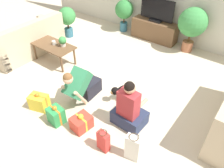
# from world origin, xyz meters

# --- Properties ---
(ground_plane) EXTENTS (16.00, 16.00, 0.00)m
(ground_plane) POSITION_xyz_m (0.00, 0.00, 0.00)
(ground_plane) COLOR beige
(sofa_left) EXTENTS (0.87, 1.78, 0.84)m
(sofa_left) POSITION_xyz_m (-2.41, -0.15, 0.30)
(sofa_left) COLOR #C6B293
(sofa_left) RESTS_ON ground_plane
(coffee_table) EXTENTS (1.04, 0.51, 0.44)m
(coffee_table) POSITION_xyz_m (-1.57, -0.04, 0.39)
(coffee_table) COLOR brown
(coffee_table) RESTS_ON ground_plane
(tv_console) EXTENTS (1.24, 0.38, 0.52)m
(tv_console) POSITION_xyz_m (-0.28, 2.37, 0.26)
(tv_console) COLOR brown
(tv_console) RESTS_ON ground_plane
(tv) EXTENTS (0.91, 0.20, 0.59)m
(tv) POSITION_xyz_m (-0.28, 2.37, 0.77)
(tv) COLOR black
(tv) RESTS_ON tv_console
(potted_plant_corner_left) EXTENTS (0.47, 0.47, 0.82)m
(potted_plant_corner_left) POSITION_xyz_m (-2.27, 1.09, 0.53)
(potted_plant_corner_left) COLOR #336B84
(potted_plant_corner_left) RESTS_ON ground_plane
(potted_plant_back_right) EXTENTS (0.68, 0.68, 1.10)m
(potted_plant_back_right) POSITION_xyz_m (0.69, 2.32, 0.72)
(potted_plant_back_right) COLOR #A36042
(potted_plant_back_right) RESTS_ON ground_plane
(potted_plant_back_left) EXTENTS (0.51, 0.51, 0.89)m
(potted_plant_back_left) POSITION_xyz_m (-1.25, 2.32, 0.59)
(potted_plant_back_left) COLOR #336B84
(potted_plant_back_left) RESTS_ON ground_plane
(person_kneeling) EXTENTS (0.36, 0.81, 0.77)m
(person_kneeling) POSITION_xyz_m (-0.15, -0.60, 0.33)
(person_kneeling) COLOR #23232D
(person_kneeling) RESTS_ON ground_plane
(person_sitting) EXTENTS (0.53, 0.49, 0.89)m
(person_sitting) POSITION_xyz_m (0.86, -0.58, 0.31)
(person_sitting) COLOR #283351
(person_sitting) RESTS_ON ground_plane
(dog) EXTENTS (0.29, 0.47, 0.33)m
(dog) POSITION_xyz_m (0.43, -0.17, 0.22)
(dog) COLOR black
(dog) RESTS_ON ground_plane
(gift_box_a) EXTENTS (0.30, 0.35, 0.30)m
(gift_box_a) POSITION_xyz_m (0.31, -1.13, 0.12)
(gift_box_a) COLOR red
(gift_box_a) RESTS_ON ground_plane
(gift_box_b) EXTENTS (0.37, 0.31, 0.35)m
(gift_box_b) POSITION_xyz_m (-0.61, -1.24, 0.14)
(gift_box_b) COLOR yellow
(gift_box_b) RESTS_ON ground_plane
(gift_box_c) EXTENTS (0.27, 0.25, 0.36)m
(gift_box_c) POSITION_xyz_m (-0.11, -1.28, 0.15)
(gift_box_c) COLOR #2D934C
(gift_box_c) RESTS_ON ground_plane
(gift_bag_a) EXTENTS (0.19, 0.13, 0.37)m
(gift_bag_a) POSITION_xyz_m (0.85, -1.23, 0.18)
(gift_bag_a) COLOR red
(gift_bag_a) RESTS_ON ground_plane
(gift_bag_b) EXTENTS (0.23, 0.16, 0.46)m
(gift_bag_b) POSITION_xyz_m (1.27, -1.09, 0.22)
(gift_bag_b) COLOR white
(gift_bag_b) RESTS_ON ground_plane
(mug) EXTENTS (0.12, 0.08, 0.09)m
(mug) POSITION_xyz_m (-1.54, -0.01, 0.49)
(mug) COLOR silver
(mug) RESTS_ON coffee_table
(tabletop_plant) EXTENTS (0.17, 0.17, 0.22)m
(tabletop_plant) POSITION_xyz_m (-1.33, 0.07, 0.57)
(tabletop_plant) COLOR beige
(tabletop_plant) RESTS_ON coffee_table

